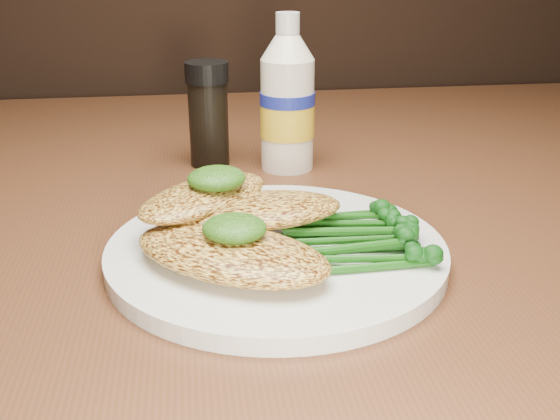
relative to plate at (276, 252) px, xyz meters
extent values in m
cylinder|color=white|center=(0.00, 0.00, 0.00)|extent=(0.26, 0.26, 0.01)
ellipsoid|color=#EEB74B|center=(-0.04, -0.04, 0.02)|extent=(0.17, 0.15, 0.02)
ellipsoid|color=#EEB74B|center=(-0.01, 0.02, 0.03)|extent=(0.14, 0.08, 0.02)
ellipsoid|color=#EEB74B|center=(-0.05, 0.04, 0.03)|extent=(0.13, 0.13, 0.02)
ellipsoid|color=black|center=(-0.03, -0.03, 0.04)|extent=(0.05, 0.05, 0.02)
ellipsoid|color=black|center=(-0.04, 0.04, 0.05)|extent=(0.05, 0.05, 0.02)
camera|label=1|loc=(-0.06, -0.46, 0.22)|focal=42.97mm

